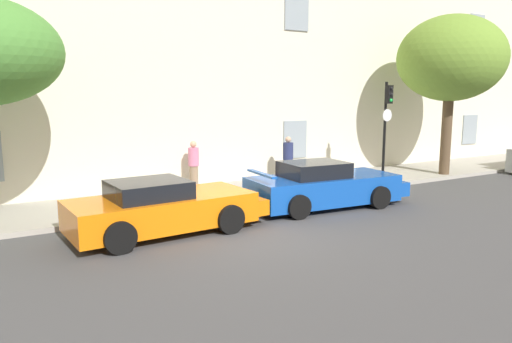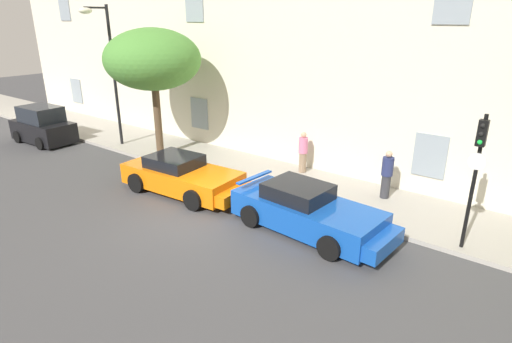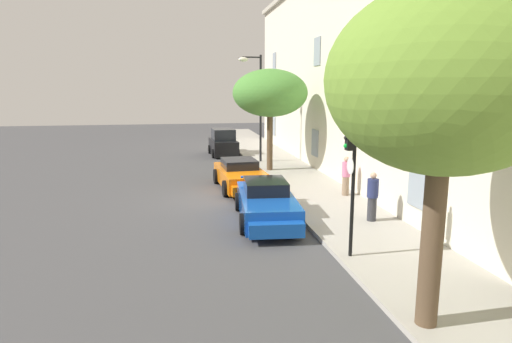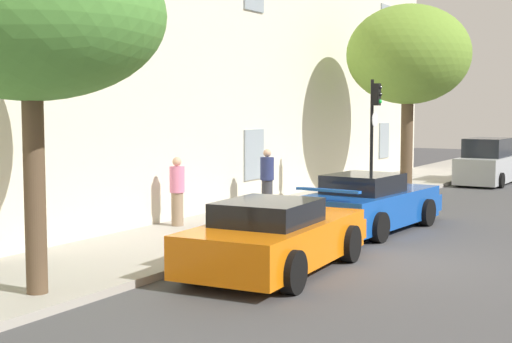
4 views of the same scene
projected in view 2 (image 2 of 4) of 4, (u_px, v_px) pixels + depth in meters
The scene contains 11 objects.
ground_plane at pixel (196, 215), 13.65m from camera, with size 80.00×80.00×0.00m, color #444447.
sidewalk at pixel (270, 176), 16.74m from camera, with size 60.00×3.39×0.14m, color #A8A399.
building_facade at pixel (322, 30), 17.53m from camera, with size 41.28×4.37×11.10m.
sportscar_red_lead at pixel (185, 177), 15.18m from camera, with size 4.95×2.36×1.34m.
sportscar_yellow_flank at pixel (311, 213), 12.38m from camera, with size 5.07×2.34×1.40m.
hatchback_parked at pixel (43, 126), 21.27m from camera, with size 3.58×1.98×1.86m.
tree_midblock at pixel (153, 60), 17.69m from camera, with size 4.08×4.08×5.53m.
traffic_light at pixel (477, 160), 10.57m from camera, with size 0.44×0.36×3.70m.
street_lamp at pixel (104, 53), 19.01m from camera, with size 0.44×1.42×6.45m.
pedestrian_admiring at pixel (387, 174), 14.34m from camera, with size 0.44×0.44×1.70m.
pedestrian_strolling at pixel (303, 152), 16.74m from camera, with size 0.45×0.45×1.67m.
Camera 2 is at (9.04, -8.58, 6.08)m, focal length 29.38 mm.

